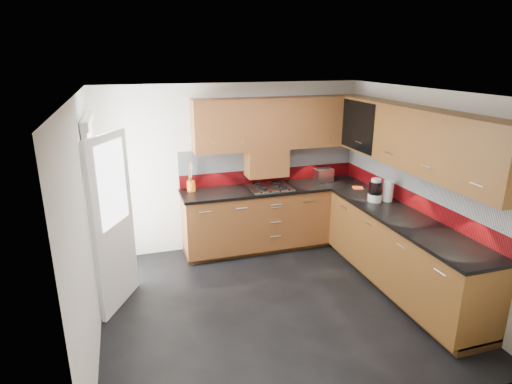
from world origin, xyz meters
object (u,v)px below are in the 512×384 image
object	(u,v)px
gas_hob	(270,187)
utensil_pot	(191,184)
toaster	(323,175)
food_processor	(375,191)

from	to	relation	value
gas_hob	utensil_pot	world-z (taller)	utensil_pot
gas_hob	toaster	size ratio (longest dim) A/B	2.04
gas_hob	toaster	world-z (taller)	toaster
gas_hob	utensil_pot	distance (m)	1.12
toaster	gas_hob	bearing A→B (deg)	-173.92
gas_hob	food_processor	bearing A→B (deg)	-40.57
utensil_pot	food_processor	world-z (taller)	utensil_pot
utensil_pot	gas_hob	bearing A→B (deg)	-9.91
gas_hob	food_processor	xyz separation A→B (m)	(1.12, -0.96, 0.12)
toaster	food_processor	distance (m)	1.08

